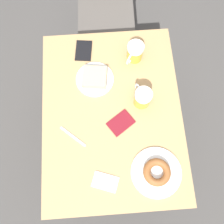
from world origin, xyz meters
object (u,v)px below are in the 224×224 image
(napkin_folded, at_px, (105,182))
(beer_mug_left, at_px, (142,97))
(plate_with_donut, at_px, (157,172))
(fork, at_px, (73,137))
(passport_near_edge, at_px, (84,51))
(beer_mug_center, at_px, (135,52))
(plate_with_cake, at_px, (95,78))
(passport_far_edge, at_px, (121,123))

(napkin_folded, bearing_deg, beer_mug_left, 61.48)
(plate_with_donut, bearing_deg, beer_mug_left, 95.07)
(beer_mug_left, xyz_separation_m, napkin_folded, (-0.21, -0.39, -0.05))
(beer_mug_left, relative_size, fork, 0.95)
(passport_near_edge, bearing_deg, fork, -98.47)
(passport_near_edge, bearing_deg, beer_mug_center, -12.43)
(beer_mug_center, distance_m, napkin_folded, 0.69)
(plate_with_donut, distance_m, fork, 0.44)
(plate_with_donut, xyz_separation_m, beer_mug_left, (-0.03, 0.37, 0.04))
(beer_mug_left, relative_size, passport_near_edge, 0.92)
(beer_mug_left, distance_m, napkin_folded, 0.45)
(plate_with_cake, relative_size, fork, 1.56)
(plate_with_cake, bearing_deg, fork, -112.54)
(fork, relative_size, passport_near_edge, 0.96)
(plate_with_donut, height_order, fork, plate_with_donut)
(plate_with_donut, xyz_separation_m, fork, (-0.39, 0.20, -0.01))
(beer_mug_center, xyz_separation_m, passport_near_edge, (-0.28, 0.06, -0.05))
(beer_mug_left, bearing_deg, napkin_folded, -118.52)
(plate_with_cake, height_order, passport_near_edge, plate_with_cake)
(passport_near_edge, bearing_deg, plate_with_donut, -64.92)
(plate_with_donut, bearing_deg, fork, 152.58)
(beer_mug_center, height_order, napkin_folded, beer_mug_center)
(beer_mug_left, relative_size, passport_far_edge, 0.81)
(passport_near_edge, xyz_separation_m, passport_far_edge, (0.17, -0.43, 0.00))
(fork, bearing_deg, beer_mug_center, 50.46)
(plate_with_donut, bearing_deg, napkin_folded, -173.96)
(plate_with_cake, distance_m, beer_mug_center, 0.26)
(plate_with_donut, distance_m, passport_near_edge, 0.76)
(plate_with_donut, relative_size, passport_far_edge, 1.59)
(napkin_folded, relative_size, fork, 1.06)
(plate_with_donut, bearing_deg, beer_mug_center, 94.13)
(napkin_folded, xyz_separation_m, passport_far_edge, (0.10, 0.28, 0.00))
(passport_far_edge, bearing_deg, fork, -167.81)
(beer_mug_center, distance_m, passport_near_edge, 0.29)
(beer_mug_center, bearing_deg, passport_far_edge, -105.68)
(napkin_folded, bearing_deg, beer_mug_center, 72.86)
(plate_with_cake, distance_m, fork, 0.33)
(passport_near_edge, distance_m, passport_far_edge, 0.46)
(plate_with_donut, distance_m, passport_far_edge, 0.30)
(plate_with_cake, xyz_separation_m, fork, (-0.13, -0.30, -0.02))
(passport_far_edge, bearing_deg, napkin_folded, -109.01)
(fork, relative_size, passport_far_edge, 0.85)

